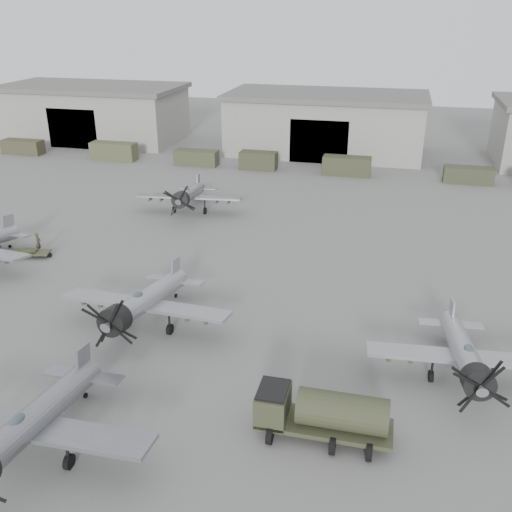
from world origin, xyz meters
The scene contains 16 objects.
ground centered at (0.00, 0.00, 0.00)m, with size 220.00×220.00×0.00m, color #5B5A58.
hangar_left centered at (-38.00, 61.96, 4.37)m, with size 29.00×14.80×8.70m.
hangar_center centered at (0.00, 61.96, 4.37)m, with size 29.00×14.80×8.70m.
support_truck_0 centered at (-43.46, 50.00, 1.05)m, with size 6.12×2.20×2.10m, color #3D3C27.
support_truck_1 centered at (-28.67, 50.00, 1.24)m, with size 6.58×2.20×2.49m, color #484B31.
support_truck_2 centered at (-16.19, 50.00, 1.04)m, with size 6.00×2.20×2.09m, color #3B402A.
support_truck_3 centered at (-7.37, 50.00, 1.19)m, with size 4.96×2.20×2.38m, color #373925.
support_truck_4 centered at (4.47, 50.00, 1.21)m, with size 6.18×2.20×2.42m, color #363A26.
support_truck_5 centered at (19.57, 50.00, 1.00)m, with size 5.98×2.20×2.00m, color #353A26.
aircraft_near_1 centered at (-5.17, -5.23, 2.22)m, with size 12.15×10.93×4.88m.
aircraft_mid_1 centered at (-5.00, 7.49, 2.17)m, with size 11.95×10.75×4.78m.
aircraft_mid_2 centered at (15.45, 6.33, 2.03)m, with size 11.18×10.06×4.45m.
aircraft_far_0 centered at (-10.30, 30.83, 2.03)m, with size 11.23×10.10×4.46m.
fuel_tanker centered at (8.12, 0.05, 1.54)m, with size 6.95×3.19×2.68m.
tug_trailer centered at (-22.15, 16.15, 0.46)m, with size 6.17×2.43×1.22m.
ground_crew centered at (-19.80, 17.72, 0.95)m, with size 0.69×0.45×1.89m, color #44432C.
Camera 1 is at (10.43, -23.30, 20.42)m, focal length 40.00 mm.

